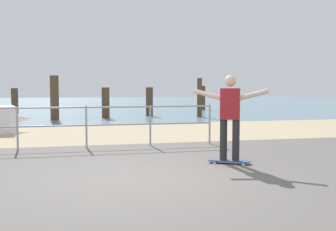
{
  "coord_description": "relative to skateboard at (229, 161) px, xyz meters",
  "views": [
    {
      "loc": [
        -0.96,
        -6.13,
        1.47
      ],
      "look_at": [
        0.97,
        2.0,
        0.9
      ],
      "focal_mm": 41.66,
      "sensor_mm": 36.0,
      "label": 1
    }
  ],
  "objects": [
    {
      "name": "groyne_post_5",
      "position": [
        5.75,
        18.78,
        0.77
      ],
      "size": [
        0.27,
        0.27,
        1.68
      ],
      "primitive_type": "cylinder",
      "color": "#513826",
      "rests_on": "ground"
    },
    {
      "name": "beach_strip",
      "position": [
        -1.94,
        6.1,
        -0.07
      ],
      "size": [
        24.0,
        6.0,
        0.04
      ],
      "primitive_type": "cube",
      "color": "tan",
      "rests_on": "ground"
    },
    {
      "name": "sea_surface",
      "position": [
        -1.94,
        34.1,
        -0.07
      ],
      "size": [
        72.0,
        50.0,
        0.04
      ],
      "primitive_type": "cube",
      "color": "slate",
      "rests_on": "ground"
    },
    {
      "name": "groyne_post_4",
      "position": [
        3.35,
        12.23,
        0.94
      ],
      "size": [
        0.26,
        0.26,
        2.02
      ],
      "primitive_type": "cylinder",
      "color": "#513826",
      "rests_on": "ground"
    },
    {
      "name": "groyne_post_2",
      "position": [
        -1.46,
        12.49,
        0.7
      ],
      "size": [
        0.38,
        0.38,
        1.54
      ],
      "primitive_type": "cylinder",
      "color": "#513826",
      "rests_on": "ground"
    },
    {
      "name": "ground_plane",
      "position": [
        -1.94,
        -1.9,
        -0.07
      ],
      "size": [
        24.0,
        10.0,
        0.04
      ],
      "primitive_type": "cube",
      "color": "#605B56",
      "rests_on": "ground"
    },
    {
      "name": "skateboarder",
      "position": [
        -0.0,
        -0.0,
        0.95
      ],
      "size": [
        1.3,
        0.8,
        1.65
      ],
      "color": "#26262B",
      "rests_on": "skateboard"
    },
    {
      "name": "skateboard",
      "position": [
        0.0,
        0.0,
        0.0
      ],
      "size": [
        0.79,
        0.57,
        0.08
      ],
      "color": "#334C8C",
      "rests_on": "ground"
    },
    {
      "name": "groyne_post_1",
      "position": [
        -3.86,
        11.79,
        0.98
      ],
      "size": [
        0.39,
        0.39,
        2.09
      ],
      "primitive_type": "cylinder",
      "color": "#513826",
      "rests_on": "ground"
    },
    {
      "name": "groyne_post_3",
      "position": [
        0.95,
        13.52,
        0.71
      ],
      "size": [
        0.38,
        0.38,
        1.55
      ],
      "primitive_type": "cylinder",
      "color": "#513826",
      "rests_on": "ground"
    },
    {
      "name": "groyne_post_0",
      "position": [
        -6.26,
        16.37,
        0.69
      ],
      "size": [
        0.38,
        0.38,
        1.51
      ],
      "primitive_type": "cylinder",
      "color": "#513826",
      "rests_on": "ground"
    }
  ]
}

